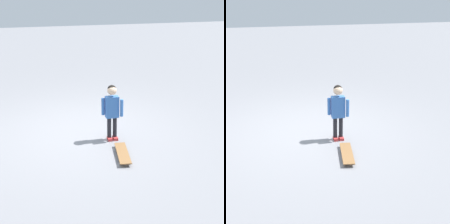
% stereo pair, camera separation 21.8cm
% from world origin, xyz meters
% --- Properties ---
extents(ground_plane, '(50.00, 50.00, 0.00)m').
position_xyz_m(ground_plane, '(0.00, 0.00, 0.00)').
color(ground_plane, gray).
extents(child_person, '(0.25, 0.35, 1.06)m').
position_xyz_m(child_person, '(-0.58, -0.45, 0.66)').
color(child_person, black).
rests_on(child_person, ground).
extents(skateboard, '(0.77, 0.37, 0.07)m').
position_xyz_m(skateboard, '(-1.27, -0.38, 0.06)').
color(skateboard, olive).
rests_on(skateboard, ground).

